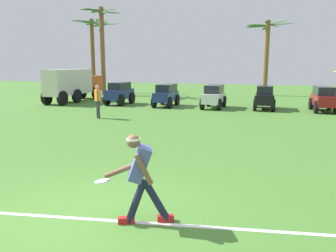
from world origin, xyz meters
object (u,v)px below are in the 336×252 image
at_px(frisbee_thrower, 140,174).
at_px(box_truck, 74,84).
at_px(palm_tree_far_left, 102,49).
at_px(palm_tree_right_of_centre, 102,45).
at_px(palm_tree_far_right, 267,52).
at_px(parked_car_slot_c, 214,96).
at_px(frisbee_in_flight, 102,181).
at_px(palm_tree_left_of_centre, 93,51).
at_px(parked_car_slot_b, 166,94).
at_px(parked_car_slot_e, 324,98).
at_px(teammate_near_sideline, 98,98).
at_px(parked_car_slot_d, 264,97).
at_px(parked_car_slot_a, 120,93).

height_order(frisbee_thrower, box_truck, box_truck).
height_order(palm_tree_far_left, palm_tree_right_of_centre, palm_tree_right_of_centre).
xyz_separation_m(palm_tree_right_of_centre, palm_tree_far_right, (12.93, 3.59, -0.56)).
bearing_deg(frisbee_thrower, parked_car_slot_c, 93.78).
relative_size(frisbee_in_flight, parked_car_slot_c, 0.11).
bearing_deg(palm_tree_right_of_centre, frisbee_in_flight, -63.05).
bearing_deg(palm_tree_far_left, palm_tree_left_of_centre, -87.38).
bearing_deg(parked_car_slot_b, parked_car_slot_e, 0.90).
relative_size(parked_car_slot_c, palm_tree_far_right, 0.41).
distance_m(frisbee_in_flight, parked_car_slot_b, 14.99).
xyz_separation_m(frisbee_in_flight, parked_car_slot_e, (5.57, 14.77, 0.09)).
relative_size(teammate_near_sideline, parked_car_slot_e, 0.64).
bearing_deg(palm_tree_right_of_centre, palm_tree_far_right, 15.52).
xyz_separation_m(parked_car_slot_d, box_truck, (-12.63, 0.62, 0.51)).
xyz_separation_m(parked_car_slot_a, palm_tree_right_of_centre, (-4.01, 5.68, 3.37)).
relative_size(parked_car_slot_a, box_truck, 0.41).
bearing_deg(frisbee_thrower, palm_tree_right_of_centre, 118.40).
relative_size(teammate_near_sideline, parked_car_slot_a, 0.65).
xyz_separation_m(parked_car_slot_b, parked_car_slot_e, (8.81, 0.14, 0.00)).
height_order(frisbee_thrower, parked_car_slot_d, frisbee_thrower).
bearing_deg(parked_car_slot_d, frisbee_in_flight, -99.59).
relative_size(teammate_near_sideline, parked_car_slot_c, 0.64).
xyz_separation_m(parked_car_slot_e, palm_tree_far_right, (-3.02, 9.24, 2.83)).
height_order(parked_car_slot_a, palm_tree_right_of_centre, palm_tree_right_of_centre).
xyz_separation_m(frisbee_in_flight, parked_car_slot_d, (2.51, 14.85, 0.09)).
height_order(parked_car_slot_c, palm_tree_left_of_centre, palm_tree_left_of_centre).
bearing_deg(palm_tree_far_left, box_truck, -77.09).
xyz_separation_m(frisbee_thrower, parked_car_slot_b, (-3.88, 14.59, -0.08)).
distance_m(parked_car_slot_c, parked_car_slot_d, 2.85).
xyz_separation_m(frisbee_thrower, palm_tree_far_right, (1.91, 23.97, 2.75)).
xyz_separation_m(parked_car_slot_d, parked_car_slot_e, (3.06, -0.08, 0.00)).
distance_m(parked_car_slot_b, palm_tree_far_left, 12.62).
distance_m(frisbee_in_flight, palm_tree_right_of_centre, 23.17).
bearing_deg(frisbee_in_flight, palm_tree_far_left, 117.13).
bearing_deg(box_truck, palm_tree_right_of_centre, 92.94).
bearing_deg(frisbee_in_flight, parked_car_slot_c, 91.26).
bearing_deg(box_truck, parked_car_slot_b, -6.90).
distance_m(teammate_near_sideline, parked_car_slot_e, 11.92).
height_order(palm_tree_right_of_centre, palm_tree_far_right, palm_tree_right_of_centre).
xyz_separation_m(frisbee_in_flight, box_truck, (-10.13, 15.47, 0.60)).
relative_size(parked_car_slot_d, palm_tree_left_of_centre, 0.38).
bearing_deg(teammate_near_sideline, palm_tree_right_of_centre, 115.77).
xyz_separation_m(parked_car_slot_b, palm_tree_far_right, (5.79, 9.38, 2.83)).
bearing_deg(palm_tree_far_left, teammate_near_sideline, -63.68).
height_order(teammate_near_sideline, box_truck, box_truck).
bearing_deg(box_truck, teammate_near_sideline, -50.41).
bearing_deg(parked_car_slot_c, parked_car_slot_a, 178.17).
xyz_separation_m(box_truck, palm_tree_right_of_centre, (-0.25, 4.95, 2.88)).
bearing_deg(palm_tree_left_of_centre, frisbee_thrower, -59.78).
relative_size(parked_car_slot_d, palm_tree_right_of_centre, 0.34).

